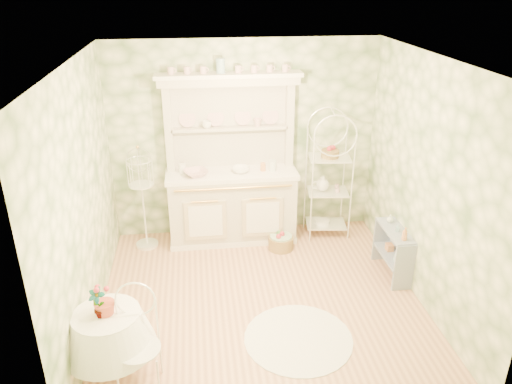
{
  "coord_description": "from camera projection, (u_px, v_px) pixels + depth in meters",
  "views": [
    {
      "loc": [
        -0.65,
        -4.67,
        3.46
      ],
      "look_at": [
        0.0,
        0.5,
        1.15
      ],
      "focal_mm": 35.0,
      "sensor_mm": 36.0,
      "label": 1
    }
  ],
  "objects": [
    {
      "name": "wall_front",
      "position": [
        297.0,
        297.0,
        3.53
      ],
      "size": [
        3.6,
        3.6,
        0.0
      ],
      "primitive_type": "plane",
      "color": "white",
      "rests_on": "floor"
    },
    {
      "name": "ceiling",
      "position": [
        263.0,
        61.0,
        4.61
      ],
      "size": [
        3.6,
        3.6,
        0.0
      ],
      "primitive_type": "plane",
      "color": "white",
      "rests_on": "floor"
    },
    {
      "name": "potted_geranium",
      "position": [
        98.0,
        304.0,
        4.27
      ],
      "size": [
        0.18,
        0.15,
        0.29
      ],
      "primitive_type": "imported",
      "rotation": [
        0.0,
        0.0,
        -0.36
      ],
      "color": "#3F7238",
      "rests_on": "round_table"
    },
    {
      "name": "cup_left",
      "position": [
        207.0,
        126.0,
        6.51
      ],
      "size": [
        0.13,
        0.13,
        0.1
      ],
      "primitive_type": "imported",
      "rotation": [
        0.0,
        0.0,
        0.03
      ],
      "color": "white",
      "rests_on": "kitchen_dresser"
    },
    {
      "name": "bowl_white",
      "position": [
        241.0,
        172.0,
        6.64
      ],
      "size": [
        0.3,
        0.3,
        0.08
      ],
      "primitive_type": "imported",
      "rotation": [
        0.0,
        0.0,
        0.28
      ],
      "color": "white",
      "rests_on": "kitchen_dresser"
    },
    {
      "name": "bottle_glass",
      "position": [
        390.0,
        220.0,
        6.16
      ],
      "size": [
        0.1,
        0.1,
        0.1
      ],
      "primitive_type": "imported",
      "rotation": [
        0.0,
        0.0,
        -0.28
      ],
      "color": "silver",
      "rests_on": "side_shelf"
    },
    {
      "name": "round_table",
      "position": [
        111.0,
        349.0,
        4.53
      ],
      "size": [
        0.7,
        0.7,
        0.65
      ],
      "primitive_type": "cylinder",
      "rotation": [
        0.0,
        0.0,
        -0.2
      ],
      "color": "white",
      "rests_on": "floor"
    },
    {
      "name": "floor",
      "position": [
        261.0,
        301.0,
        5.71
      ],
      "size": [
        3.6,
        3.6,
        0.0
      ],
      "primitive_type": "plane",
      "color": "tan",
      "rests_on": "ground"
    },
    {
      "name": "wall_left",
      "position": [
        83.0,
        203.0,
        4.96
      ],
      "size": [
        3.6,
        3.6,
        0.0
      ],
      "primitive_type": "plane",
      "color": "white",
      "rests_on": "floor"
    },
    {
      "name": "birdcage_stand",
      "position": [
        143.0,
        199.0,
        6.59
      ],
      "size": [
        0.35,
        0.35,
        1.4
      ],
      "primitive_type": "cube",
      "rotation": [
        0.0,
        0.0,
        0.08
      ],
      "color": "white",
      "rests_on": "floor"
    },
    {
      "name": "bottle_amber",
      "position": [
        405.0,
        235.0,
        5.74
      ],
      "size": [
        0.08,
        0.08,
        0.16
      ],
      "primitive_type": "imported",
      "rotation": [
        0.0,
        0.0,
        0.32
      ],
      "color": "#D1864D",
      "rests_on": "side_shelf"
    },
    {
      "name": "lace_rug",
      "position": [
        298.0,
        338.0,
        5.12
      ],
      "size": [
        1.26,
        1.26,
        0.01
      ],
      "primitive_type": "cylinder",
      "rotation": [
        0.0,
        0.0,
        -0.14
      ],
      "color": "white",
      "rests_on": "floor"
    },
    {
      "name": "bowl_floral",
      "position": [
        196.0,
        175.0,
        6.52
      ],
      "size": [
        0.39,
        0.39,
        0.08
      ],
      "primitive_type": "imported",
      "rotation": [
        0.0,
        0.0,
        0.34
      ],
      "color": "white",
      "rests_on": "kitchen_dresser"
    },
    {
      "name": "wall_back",
      "position": [
        244.0,
        140.0,
        6.79
      ],
      "size": [
        3.6,
        3.6,
        0.0
      ],
      "primitive_type": "plane",
      "color": "white",
      "rests_on": "floor"
    },
    {
      "name": "bottle_blue",
      "position": [
        397.0,
        229.0,
        5.94
      ],
      "size": [
        0.05,
        0.05,
        0.09
      ],
      "primitive_type": "imported",
      "rotation": [
        0.0,
        0.0,
        -0.27
      ],
      "color": "#8CB2C1",
      "rests_on": "side_shelf"
    },
    {
      "name": "wall_right",
      "position": [
        427.0,
        185.0,
        5.37
      ],
      "size": [
        3.6,
        3.6,
        0.0
      ],
      "primitive_type": "plane",
      "color": "white",
      "rests_on": "floor"
    },
    {
      "name": "cup_right",
      "position": [
        258.0,
        124.0,
        6.6
      ],
      "size": [
        0.14,
        0.14,
        0.1
      ],
      "primitive_type": "imported",
      "rotation": [
        0.0,
        0.0,
        0.37
      ],
      "color": "white",
      "rests_on": "kitchen_dresser"
    },
    {
      "name": "kitchen_dresser",
      "position": [
        231.0,
        162.0,
        6.6
      ],
      "size": [
        1.87,
        0.61,
        2.29
      ],
      "primitive_type": "cube",
      "color": "silver",
      "rests_on": "floor"
    },
    {
      "name": "floor_basket",
      "position": [
        281.0,
        242.0,
        6.76
      ],
      "size": [
        0.39,
        0.39,
        0.19
      ],
      "primitive_type": "cylinder",
      "rotation": [
        0.0,
        0.0,
        -0.43
      ],
      "color": "#9B7E49",
      "rests_on": "floor"
    },
    {
      "name": "side_shelf",
      "position": [
        393.0,
        251.0,
        6.11
      ],
      "size": [
        0.36,
        0.78,
        0.64
      ],
      "primitive_type": "cube",
      "rotation": [
        0.0,
        0.0,
        0.12
      ],
      "color": "#8B97AE",
      "rests_on": "floor"
    },
    {
      "name": "bakers_rack",
      "position": [
        329.0,
        171.0,
        6.82
      ],
      "size": [
        0.65,
        0.5,
        1.92
      ],
      "primitive_type": "cube",
      "rotation": [
        0.0,
        0.0,
        -0.13
      ],
      "color": "white",
      "rests_on": "floor"
    },
    {
      "name": "cafe_chair",
      "position": [
        138.0,
        347.0,
        4.33
      ],
      "size": [
        0.46,
        0.46,
        0.94
      ],
      "primitive_type": "cube",
      "rotation": [
        0.0,
        0.0,
        -0.08
      ],
      "color": "white",
      "rests_on": "floor"
    }
  ]
}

